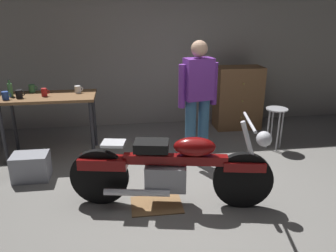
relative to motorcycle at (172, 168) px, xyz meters
name	(u,v)px	position (x,y,z in m)	size (l,w,h in m)	color
ground_plane	(180,200)	(0.10, 0.08, -0.45)	(12.00, 12.00, 0.00)	gray
back_wall	(153,38)	(0.10, 2.88, 1.10)	(8.00, 0.12, 3.10)	gray
workbench	(49,103)	(-1.52, 1.59, 0.34)	(1.30, 0.64, 0.90)	brown
motorcycle	(172,168)	(0.00, 0.00, 0.00)	(2.16, 0.72, 1.00)	black
person_standing	(198,96)	(0.53, 1.16, 0.48)	(0.56, 0.30, 1.67)	#37658C
shop_stool	(276,117)	(1.80, 1.36, 0.05)	(0.32, 0.32, 0.64)	#B2B2B7
wooden_dresser	(238,98)	(1.55, 2.38, 0.10)	(0.80, 0.47, 1.10)	brown
drip_tray	(157,205)	(-0.17, 0.01, -0.44)	(0.56, 0.40, 0.01)	olive
storage_bin	(31,167)	(-1.67, 0.84, -0.28)	(0.44, 0.32, 0.34)	gray
mug_red_diner	(44,92)	(-1.56, 1.55, 0.51)	(0.11, 0.08, 0.11)	red
mug_white_ceramic	(78,89)	(-1.12, 1.69, 0.50)	(0.12, 0.09, 0.10)	white
mug_green_speckled	(32,88)	(-1.78, 1.82, 0.51)	(0.12, 0.09, 0.11)	#3D7F4C
mug_blue_enamel	(5,96)	(-2.04, 1.44, 0.51)	(0.12, 0.09, 0.11)	#2D51AD
mug_black_matte	(19,94)	(-1.87, 1.49, 0.51)	(0.13, 0.09, 0.11)	black
bottle	(10,89)	(-2.02, 1.61, 0.55)	(0.06, 0.06, 0.24)	#4C8C4C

